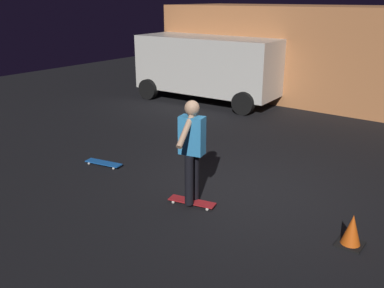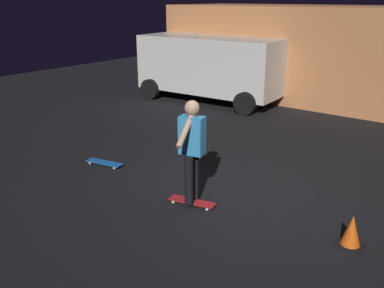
{
  "view_description": "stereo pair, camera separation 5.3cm",
  "coord_description": "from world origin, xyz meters",
  "px_view_note": "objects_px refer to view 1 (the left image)",
  "views": [
    {
      "loc": [
        3.27,
        -5.84,
        3.2
      ],
      "look_at": [
        -0.44,
        -0.93,
        1.05
      ],
      "focal_mm": 39.49,
      "sensor_mm": 36.0,
      "label": 1
    },
    {
      "loc": [
        3.31,
        -5.81,
        3.2
      ],
      "look_at": [
        -0.44,
        -0.93,
        1.05
      ],
      "focal_mm": 39.49,
      "sensor_mm": 36.0,
      "label": 2
    }
  ],
  "objects_px": {
    "parked_van": "(209,65)",
    "skateboard_spare": "(104,163)",
    "skater": "(192,145)",
    "traffic_cone": "(352,232)",
    "skateboard_ridden": "(192,202)"
  },
  "relations": [
    {
      "from": "parked_van",
      "to": "skateboard_spare",
      "type": "xyz_separation_m",
      "value": [
        1.56,
        -5.94,
        -1.11
      ]
    },
    {
      "from": "parked_van",
      "to": "skater",
      "type": "height_order",
      "value": "parked_van"
    },
    {
      "from": "skateboard_spare",
      "to": "traffic_cone",
      "type": "height_order",
      "value": "traffic_cone"
    },
    {
      "from": "parked_van",
      "to": "traffic_cone",
      "type": "relative_size",
      "value": 10.21
    },
    {
      "from": "skater",
      "to": "skateboard_spare",
      "type": "bearing_deg",
      "value": 173.44
    },
    {
      "from": "parked_van",
      "to": "skater",
      "type": "distance_m",
      "value": 7.39
    },
    {
      "from": "skateboard_ridden",
      "to": "skateboard_spare",
      "type": "bearing_deg",
      "value": 173.44
    },
    {
      "from": "skateboard_spare",
      "to": "skater",
      "type": "xyz_separation_m",
      "value": [
        2.43,
        -0.28,
        0.98
      ]
    },
    {
      "from": "traffic_cone",
      "to": "skater",
      "type": "bearing_deg",
      "value": -171.63
    },
    {
      "from": "skateboard_spare",
      "to": "skater",
      "type": "relative_size",
      "value": 0.48
    },
    {
      "from": "skateboard_spare",
      "to": "traffic_cone",
      "type": "xyz_separation_m",
      "value": [
        4.86,
        0.08,
        0.16
      ]
    },
    {
      "from": "skateboard_ridden",
      "to": "traffic_cone",
      "type": "xyz_separation_m",
      "value": [
        2.43,
        0.36,
        0.16
      ]
    },
    {
      "from": "parked_van",
      "to": "skateboard_ridden",
      "type": "bearing_deg",
      "value": -57.28
    },
    {
      "from": "skateboard_ridden",
      "to": "skateboard_spare",
      "type": "relative_size",
      "value": 1.0
    },
    {
      "from": "traffic_cone",
      "to": "parked_van",
      "type": "bearing_deg",
      "value": 137.63
    }
  ]
}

